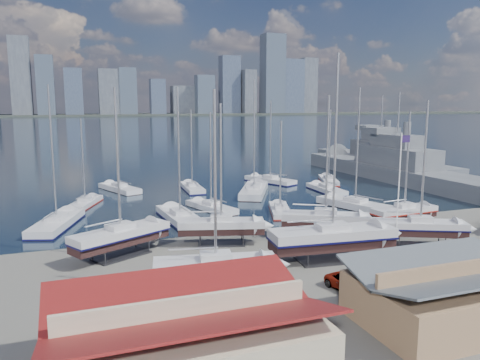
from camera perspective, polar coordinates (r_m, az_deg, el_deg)
name	(u,v)px	position (r m, az deg, el deg)	size (l,w,h in m)	color
ground	(326,252)	(47.80, 10.40, -8.60)	(1400.00, 1400.00, 0.00)	#605E59
water	(103,125)	(350.16, -16.38, 6.47)	(1400.00, 600.00, 0.40)	#1B263E
far_shore	(88,115)	(609.67, -18.08, 7.53)	(1400.00, 80.00, 2.20)	#2D332D
skyline	(79,83)	(603.53, -18.99, 11.09)	(639.14, 43.80, 107.69)	#475166
shed_red	(187,333)	(26.65, -6.50, -18.07)	(14.70, 9.45, 4.51)	#BFB293
shed_grey	(449,291)	(35.11, 24.14, -12.24)	(12.60, 8.40, 4.17)	#8C6B4C
sailboat_cradle_0	(121,236)	(46.48, -14.33, -6.59)	(10.07, 7.17, 16.06)	#2D2D33
sailboat_cradle_1	(216,267)	(36.82, -2.97, -10.57)	(9.97, 4.51, 15.60)	#2D2D33
sailboat_cradle_2	(221,226)	(48.93, -2.30, -5.59)	(9.21, 4.88, 14.59)	#2D2D33
sailboat_cradle_3	(332,237)	(44.74, 11.19, -6.89)	(12.16, 4.52, 18.96)	#2D2D33
sailboat_cradle_4	(325,219)	(52.24, 10.37, -4.73)	(9.53, 6.95, 15.47)	#2D2D33
sailboat_cradle_5	(420,227)	(51.77, 21.11, -5.37)	(9.37, 6.25, 14.89)	#2D2D33
sailboat_cradle_6	(404,212)	(58.60, 19.40, -3.68)	(8.54, 2.95, 13.74)	#2D2D33
sailboat_moored_0	(57,225)	(59.88, -21.41, -5.14)	(6.80, 12.16, 17.53)	black
sailboat_moored_1	(85,204)	(70.98, -18.35, -2.79)	(5.55, 9.06, 13.12)	black
sailboat_moored_2	(120,189)	(81.21, -14.46, -1.12)	(6.36, 10.47, 15.30)	black
sailboat_moored_3	(180,219)	(59.08, -7.30, -4.75)	(4.13, 11.81, 17.34)	black
sailboat_moored_4	(211,208)	(64.71, -3.53, -3.45)	(5.31, 9.67, 14.07)	black
sailboat_moored_5	(192,189)	(79.79, -5.85, -1.07)	(3.14, 9.64, 14.23)	black
sailboat_moored_6	(280,211)	(63.08, 4.90, -3.81)	(5.18, 8.97, 12.94)	black
sailboat_moored_7	(254,192)	(76.07, 1.73, -1.51)	(9.06, 12.91, 19.19)	black
sailboat_moored_8	(270,181)	(87.20, 3.68, -0.16)	(7.13, 10.85, 15.82)	black
sailboat_moored_9	(355,206)	(67.62, 13.87, -3.15)	(6.86, 12.02, 17.52)	black
sailboat_moored_10	(326,190)	(79.25, 10.46, -1.24)	(3.15, 9.97, 14.75)	black
sailboat_moored_11	(328,181)	(88.80, 10.73, -0.13)	(6.02, 9.76, 14.14)	black
naval_ship_east	(395,171)	(95.01, 18.40, 0.99)	(8.93, 51.19, 18.60)	#5A5E64
naval_ship_west	(379,160)	(112.48, 16.62, 2.29)	(7.89, 45.37, 18.07)	#5A5E64
car_a	(245,309)	(33.05, 0.64, -15.50)	(1.62, 4.04, 1.38)	gray
car_b	(374,291)	(37.20, 16.04, -12.82)	(1.64, 4.70, 1.55)	gray
car_c	(352,284)	(38.38, 13.49, -12.23)	(2.11, 4.58, 1.27)	gray
car_d	(440,273)	(42.86, 23.16, -10.36)	(1.92, 4.73, 1.37)	gray
flagpole	(400,184)	(48.16, 18.89, -0.51)	(1.04, 0.12, 11.80)	white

